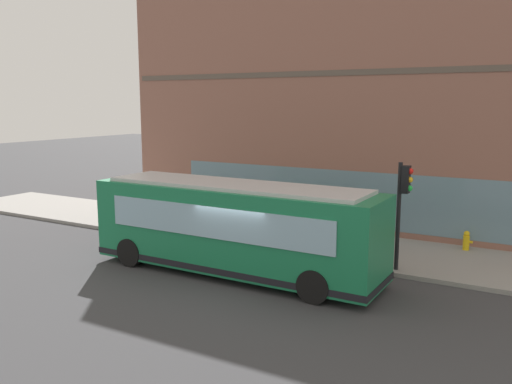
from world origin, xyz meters
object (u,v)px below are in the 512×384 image
(pedestrian_near_building_entrance, at_px, (158,200))
(pedestrian_by_light_pole, at_px, (352,216))
(pedestrian_walking_along_curb, at_px, (212,211))
(city_bus_nearside, at_px, (234,228))
(traffic_light_near_corner, at_px, (403,196))
(fire_hydrant, at_px, (466,241))
(newspaper_vending_box, at_px, (318,223))
(pedestrian_near_hydrant, at_px, (284,206))

(pedestrian_near_building_entrance, bearing_deg, pedestrian_by_light_pole, -79.20)
(pedestrian_walking_along_curb, relative_size, pedestrian_by_light_pole, 1.15)
(pedestrian_walking_along_curb, height_order, pedestrian_by_light_pole, pedestrian_walking_along_curb)
(city_bus_nearside, relative_size, pedestrian_near_building_entrance, 5.54)
(pedestrian_near_building_entrance, height_order, pedestrian_by_light_pole, pedestrian_near_building_entrance)
(traffic_light_near_corner, height_order, pedestrian_near_building_entrance, traffic_light_near_corner)
(traffic_light_near_corner, xyz_separation_m, pedestrian_near_building_entrance, (1.65, 11.71, -1.46))
(fire_hydrant, bearing_deg, traffic_light_near_corner, 157.59)
(newspaper_vending_box, bearing_deg, pedestrian_walking_along_curb, 125.29)
(pedestrian_near_hydrant, xyz_separation_m, newspaper_vending_box, (-0.25, -1.77, -0.51))
(pedestrian_near_building_entrance, xyz_separation_m, pedestrian_by_light_pole, (1.68, -8.82, -0.14))
(fire_hydrant, xyz_separation_m, pedestrian_near_building_entrance, (-2.07, 13.24, 0.69))
(city_bus_nearside, xyz_separation_m, pedestrian_near_building_entrance, (4.30, 6.85, -0.35))
(pedestrian_walking_along_curb, bearing_deg, traffic_light_near_corner, -95.47)
(newspaper_vending_box, bearing_deg, traffic_light_near_corner, -127.67)
(city_bus_nearside, relative_size, fire_hydrant, 13.59)
(city_bus_nearside, height_order, pedestrian_near_hydrant, city_bus_nearside)
(city_bus_nearside, relative_size, traffic_light_near_corner, 2.79)
(city_bus_nearside, height_order, traffic_light_near_corner, traffic_light_near_corner)
(pedestrian_by_light_pole, bearing_deg, newspaper_vending_box, 87.82)
(fire_hydrant, bearing_deg, pedestrian_by_light_pole, 94.99)
(city_bus_nearside, distance_m, newspaper_vending_box, 6.13)
(fire_hydrant, height_order, newspaper_vending_box, newspaper_vending_box)
(traffic_light_near_corner, distance_m, newspaper_vending_box, 5.92)
(pedestrian_walking_along_curb, xyz_separation_m, newspaper_vending_box, (2.61, -3.69, -0.61))
(city_bus_nearside, distance_m, pedestrian_walking_along_curb, 4.71)
(city_bus_nearside, bearing_deg, fire_hydrant, -45.14)
(pedestrian_near_building_entrance, bearing_deg, fire_hydrant, -81.12)
(pedestrian_by_light_pole, bearing_deg, city_bus_nearside, 161.73)
(newspaper_vending_box, bearing_deg, pedestrian_by_light_pole, -92.18)
(pedestrian_walking_along_curb, bearing_deg, pedestrian_near_hydrant, -33.88)
(fire_hydrant, relative_size, pedestrian_walking_along_curb, 0.40)
(traffic_light_near_corner, bearing_deg, pedestrian_by_light_pole, 40.93)
(pedestrian_walking_along_curb, bearing_deg, city_bus_nearside, -136.76)
(traffic_light_near_corner, height_order, pedestrian_by_light_pole, traffic_light_near_corner)
(pedestrian_by_light_pole, relative_size, newspaper_vending_box, 1.77)
(traffic_light_near_corner, distance_m, pedestrian_walking_along_curb, 8.25)
(fire_hydrant, height_order, pedestrian_near_hydrant, pedestrian_near_hydrant)
(pedestrian_near_hydrant, bearing_deg, city_bus_nearside, -168.33)
(city_bus_nearside, relative_size, newspaper_vending_box, 11.18)
(city_bus_nearside, xyz_separation_m, fire_hydrant, (6.37, -6.40, -1.04))
(pedestrian_near_building_entrance, bearing_deg, newspaper_vending_box, -76.63)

